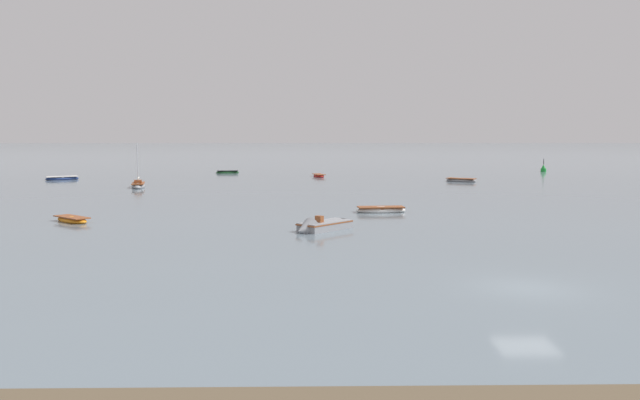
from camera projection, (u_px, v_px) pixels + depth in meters
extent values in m
plane|color=slate|center=(527.00, 289.00, 27.40)|extent=(800.00, 800.00, 0.00)
ellipsoid|color=orange|center=(72.00, 220.00, 47.92)|extent=(3.47, 3.29, 0.56)
cube|color=brown|center=(72.00, 217.00, 47.89)|extent=(3.24, 3.08, 0.08)
cube|color=brown|center=(72.00, 218.00, 47.90)|extent=(0.90, 0.97, 0.06)
ellipsoid|color=#23602D|center=(227.00, 172.00, 106.24)|extent=(3.84, 1.76, 0.58)
cube|color=black|center=(227.00, 171.00, 106.21)|extent=(3.54, 1.69, 0.08)
cube|color=black|center=(227.00, 171.00, 106.22)|extent=(0.39, 1.16, 0.06)
ellipsoid|color=gray|center=(138.00, 186.00, 78.22)|extent=(2.54, 5.21, 0.86)
cube|color=brown|center=(138.00, 183.00, 78.18)|extent=(2.24, 4.44, 0.09)
cube|color=brown|center=(138.00, 181.00, 77.92)|extent=(1.08, 1.36, 0.31)
cylinder|color=#B7BABF|center=(137.00, 163.00, 77.50)|extent=(0.09, 0.09, 4.74)
cylinder|color=beige|center=(138.00, 178.00, 78.73)|extent=(0.73, 2.72, 0.17)
ellipsoid|color=red|center=(319.00, 176.00, 97.25)|extent=(2.15, 3.89, 0.58)
cube|color=brown|center=(319.00, 174.00, 97.22)|extent=(2.06, 3.59, 0.08)
cube|color=brown|center=(319.00, 175.00, 97.23)|extent=(1.16, 0.51, 0.06)
ellipsoid|color=white|center=(381.00, 210.00, 53.81)|extent=(4.22, 1.73, 0.65)
cube|color=brown|center=(381.00, 207.00, 53.78)|extent=(3.89, 1.67, 0.09)
cube|color=brown|center=(381.00, 208.00, 53.79)|extent=(0.36, 1.28, 0.07)
ellipsoid|color=navy|center=(62.00, 179.00, 91.20)|extent=(4.60, 3.51, 0.70)
cube|color=silver|center=(62.00, 176.00, 91.17)|extent=(4.27, 3.31, 0.09)
cube|color=silver|center=(62.00, 177.00, 91.18)|extent=(0.92, 1.32, 0.07)
cube|color=gray|center=(325.00, 227.00, 44.03)|extent=(3.85, 3.97, 0.77)
cone|color=gray|center=(305.00, 230.00, 42.51)|extent=(1.96, 1.94, 1.54)
cube|color=brown|center=(325.00, 223.00, 43.96)|extent=(3.93, 4.06, 0.09)
cube|color=brown|center=(319.00, 219.00, 43.52)|extent=(0.61, 0.60, 0.43)
cube|color=black|center=(343.00, 222.00, 45.44)|extent=(0.39, 0.38, 0.55)
ellipsoid|color=gray|center=(461.00, 181.00, 87.66)|extent=(4.23, 3.45, 0.65)
cube|color=brown|center=(461.00, 178.00, 87.63)|extent=(3.94, 3.25, 0.09)
cube|color=brown|center=(461.00, 179.00, 87.64)|extent=(0.92, 1.21, 0.07)
cylinder|color=#198C2D|center=(543.00, 171.00, 110.07)|extent=(0.90, 0.90, 0.70)
cone|color=#198C2D|center=(544.00, 167.00, 110.00)|extent=(0.72, 0.72, 0.70)
cylinder|color=black|center=(544.00, 162.00, 109.92)|extent=(0.10, 0.10, 0.90)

